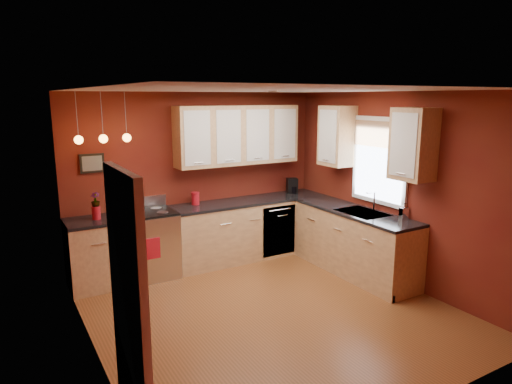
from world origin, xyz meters
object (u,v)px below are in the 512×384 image
gas_range (148,244)px  soap_pump (404,210)px  red_canister (195,198)px  sink (362,214)px  coffee_maker (292,186)px

gas_range → soap_pump: 3.55m
gas_range → red_canister: 0.97m
gas_range → sink: sink is taller
coffee_maker → soap_pump: 2.14m
sink → soap_pump: bearing=-64.4°
gas_range → sink: 3.05m
red_canister → gas_range: bearing=-171.5°
sink → soap_pump: 0.59m
gas_range → coffee_maker: (2.53, 0.09, 0.57)m
gas_range → red_canister: size_ratio=5.87×
red_canister → coffee_maker: size_ratio=0.76×
soap_pump → coffee_maker: bearing=99.1°
gas_range → red_canister: (0.78, 0.12, 0.55)m
gas_range → soap_pump: bearing=-35.1°
coffee_maker → sink: bearing=-67.4°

